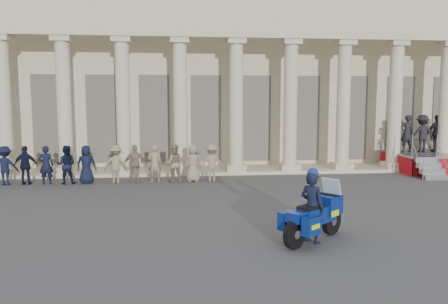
# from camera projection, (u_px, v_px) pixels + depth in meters

# --- Properties ---
(ground) EXTENTS (90.00, 90.00, 0.00)m
(ground) POSITION_uv_depth(u_px,v_px,m) (227.00, 219.00, 12.74)
(ground) COLOR #3D3D3F
(ground) RESTS_ON ground
(building) EXTENTS (40.00, 12.50, 9.00)m
(building) POSITION_uv_depth(u_px,v_px,m) (201.00, 84.00, 26.81)
(building) COLOR #C1B390
(building) RESTS_ON ground
(officer_rank) EXTENTS (15.06, 0.61, 1.61)m
(officer_rank) POSITION_uv_depth(u_px,v_px,m) (40.00, 165.00, 17.99)
(officer_rank) COLOR black
(officer_rank) RESTS_ON ground
(reviewing_stand) EXTENTS (4.52, 4.27, 2.77)m
(reviewing_stand) POSITION_uv_depth(u_px,v_px,m) (439.00, 140.00, 21.64)
(reviewing_stand) COLOR gray
(reviewing_stand) RESTS_ON ground
(motorcycle) EXTENTS (1.91, 1.69, 1.47)m
(motorcycle) POSITION_uv_depth(u_px,v_px,m) (315.00, 215.00, 10.62)
(motorcycle) COLOR black
(motorcycle) RESTS_ON ground
(rider) EXTENTS (0.72, 0.75, 1.82)m
(rider) POSITION_uv_depth(u_px,v_px,m) (312.00, 206.00, 10.50)
(rider) COLOR black
(rider) RESTS_ON ground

